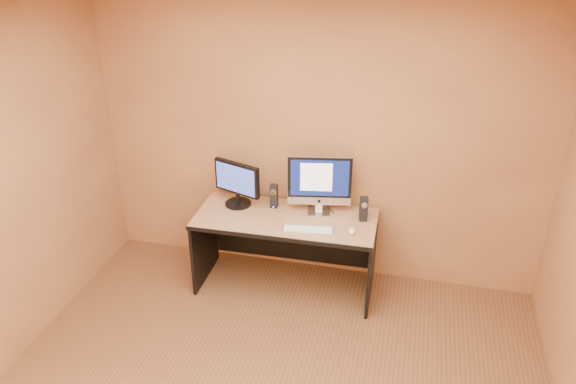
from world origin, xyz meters
name	(u,v)px	position (x,y,z in m)	size (l,w,h in m)	color
walls	(251,268)	(0.00, 0.00, 1.30)	(4.00, 4.00, 2.60)	#AB7745
ceiling	(242,33)	(0.00, 0.00, 2.60)	(4.00, 4.00, 0.00)	white
desk	(286,253)	(-0.19, 1.60, 0.36)	(1.56, 0.68, 0.72)	tan
imac	(320,185)	(0.07, 1.76, 0.99)	(0.56, 0.21, 0.54)	#B4B4B8
second_monitor	(237,184)	(-0.67, 1.73, 0.93)	(0.47, 0.23, 0.41)	black
speaker_left	(274,196)	(-0.34, 1.77, 0.83)	(0.07, 0.07, 0.22)	black
speaker_right	(364,209)	(0.46, 1.72, 0.83)	(0.07, 0.07, 0.22)	black
keyboard	(308,230)	(0.04, 1.43, 0.73)	(0.42, 0.11, 0.02)	silver
mouse	(352,231)	(0.40, 1.48, 0.74)	(0.06, 0.10, 0.04)	white
cable_a	(329,208)	(0.15, 1.86, 0.73)	(0.01, 0.01, 0.22)	black
cable_b	(314,204)	(0.00, 1.91, 0.73)	(0.01, 0.01, 0.18)	black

